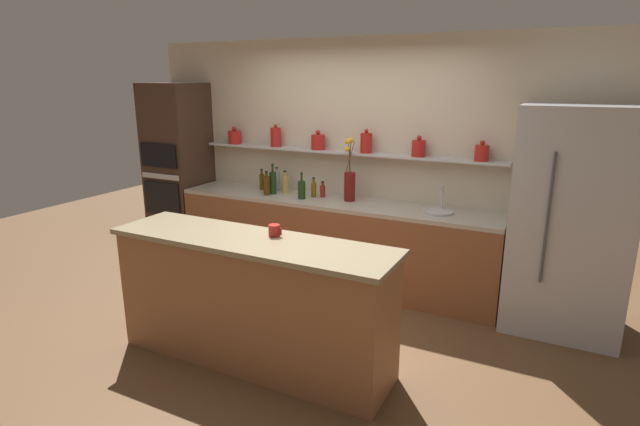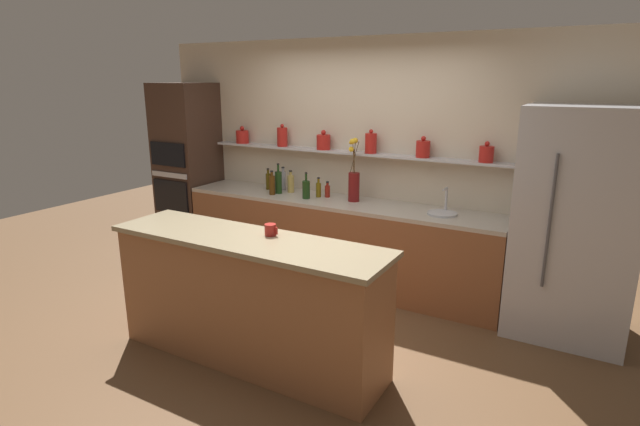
% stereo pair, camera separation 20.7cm
% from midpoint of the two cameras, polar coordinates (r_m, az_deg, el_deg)
% --- Properties ---
extents(ground_plane, '(12.00, 12.00, 0.00)m').
position_cam_midpoint_polar(ground_plane, '(4.56, -5.12, -13.43)').
color(ground_plane, brown).
extents(back_wall_unit, '(5.20, 0.28, 2.60)m').
position_cam_midpoint_polar(back_wall_unit, '(5.49, 3.41, 5.96)').
color(back_wall_unit, beige).
rests_on(back_wall_unit, ground_plane).
extents(back_counter_unit, '(3.57, 0.62, 0.92)m').
position_cam_midpoint_polar(back_counter_unit, '(5.44, 0.33, -3.26)').
color(back_counter_unit, brown).
rests_on(back_counter_unit, ground_plane).
extents(island_counter, '(2.27, 0.61, 1.02)m').
position_cam_midpoint_polar(island_counter, '(3.96, -9.22, -9.91)').
color(island_counter, '#99603D').
rests_on(island_counter, ground_plane).
extents(refrigerator, '(0.95, 0.73, 1.97)m').
position_cam_midpoint_polar(refrigerator, '(4.73, 25.61, -0.98)').
color(refrigerator, '#B7B7BC').
rests_on(refrigerator, ground_plane).
extents(oven_tower, '(0.64, 0.64, 2.13)m').
position_cam_midpoint_polar(oven_tower, '(6.50, -16.71, 4.62)').
color(oven_tower, '#3D281E').
rests_on(oven_tower, ground_plane).
extents(flower_vase, '(0.12, 0.17, 0.67)m').
position_cam_midpoint_polar(flower_vase, '(5.25, 2.27, 3.64)').
color(flower_vase, maroon).
rests_on(flower_vase, back_counter_unit).
extents(sink_fixture, '(0.28, 0.28, 0.25)m').
position_cam_midpoint_polar(sink_fixture, '(4.93, 12.31, 0.30)').
color(sink_fixture, '#B7B7BC').
rests_on(sink_fixture, back_counter_unit).
extents(bottle_oil_0, '(0.06, 0.06, 0.25)m').
position_cam_midpoint_polar(bottle_oil_0, '(5.85, -7.67, 3.61)').
color(bottle_oil_0, '#47380A').
rests_on(bottle_oil_0, back_counter_unit).
extents(bottle_spirit_1, '(0.07, 0.07, 0.27)m').
position_cam_midpoint_polar(bottle_spirit_1, '(5.57, -7.18, 3.18)').
color(bottle_spirit_1, '#4C2D0C').
rests_on(bottle_spirit_1, back_counter_unit).
extents(bottle_wine_2, '(0.08, 0.08, 0.29)m').
position_cam_midpoint_polar(bottle_wine_2, '(5.38, -3.22, 2.71)').
color(bottle_wine_2, '#193814').
rests_on(bottle_wine_2, back_counter_unit).
extents(bottle_oil_3, '(0.06, 0.06, 0.22)m').
position_cam_midpoint_polar(bottle_oil_3, '(5.45, -1.81, 2.73)').
color(bottle_oil_3, brown).
rests_on(bottle_oil_3, back_counter_unit).
extents(bottle_sauce_4, '(0.06, 0.06, 0.18)m').
position_cam_midpoint_polar(bottle_sauce_4, '(5.45, -0.78, 2.56)').
color(bottle_sauce_4, maroon).
rests_on(bottle_sauce_4, back_counter_unit).
extents(bottle_spirit_5, '(0.08, 0.08, 0.25)m').
position_cam_midpoint_polar(bottle_spirit_5, '(5.68, -5.05, 3.35)').
color(bottle_spirit_5, tan).
rests_on(bottle_spirit_5, back_counter_unit).
extents(bottle_spirit_6, '(0.06, 0.06, 0.27)m').
position_cam_midpoint_polar(bottle_spirit_6, '(5.81, -5.95, 3.71)').
color(bottle_spirit_6, gray).
rests_on(bottle_spirit_6, back_counter_unit).
extents(bottle_wine_7, '(0.08, 0.08, 0.34)m').
position_cam_midpoint_polar(bottle_wine_7, '(5.63, -6.46, 3.48)').
color(bottle_wine_7, '#193814').
rests_on(bottle_wine_7, back_counter_unit).
extents(coffee_mug, '(0.11, 0.09, 0.09)m').
position_cam_midpoint_polar(coffee_mug, '(3.80, -6.80, -2.00)').
color(coffee_mug, maroon).
rests_on(coffee_mug, island_counter).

